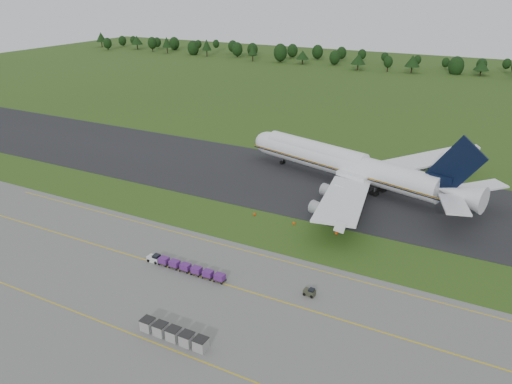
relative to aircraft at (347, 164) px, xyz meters
The scene contains 10 objects.
ground 35.08m from the aircraft, 105.98° to the right, with size 600.00×600.00×0.00m, color #294715.
apron 68.20m from the aircraft, 98.07° to the right, with size 300.00×52.00×0.06m, color #61615D.
taxiway 12.18m from the aircraft, 150.86° to the right, with size 300.00×40.00×0.08m, color black.
apron_markings 61.28m from the aircraft, 98.99° to the right, with size 300.00×30.20×0.01m.
tree_line 187.88m from the aircraft, 97.07° to the left, with size 527.41×23.75×11.74m.
aircraft is the anchor object (origin of this frame).
baggage_train 56.56m from the aircraft, 102.78° to the right, with size 16.81×1.52×1.47m.
utility_cart 52.83m from the aircraft, 78.22° to the right, with size 1.99×1.34×1.05m.
uld_row 71.50m from the aircraft, 92.19° to the right, with size 11.50×1.90×1.88m.
edge_markers 28.85m from the aircraft, 94.77° to the right, with size 19.96×0.30×0.60m.
Camera 1 is at (45.37, -84.89, 48.93)m, focal length 35.00 mm.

